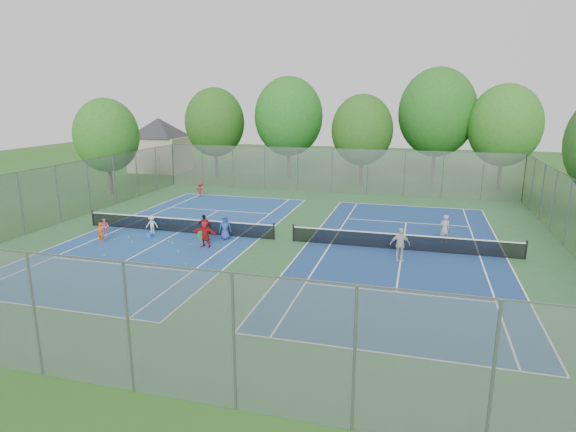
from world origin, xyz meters
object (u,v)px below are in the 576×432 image
object	(u,v)px
net_right	(403,242)
ball_hopper	(201,235)
instructor	(445,229)
net_left	(179,226)
ball_crate	(150,235)

from	to	relation	value
net_right	ball_hopper	size ratio (longest dim) A/B	21.18
ball_hopper	net_right	bearing A→B (deg)	5.75
ball_hopper	instructor	size ratio (longest dim) A/B	0.35
instructor	ball_hopper	bearing A→B (deg)	-13.84
net_left	net_right	distance (m)	14.00
ball_hopper	instructor	world-z (taller)	instructor
net_left	net_right	world-z (taller)	same
ball_crate	ball_hopper	xyz separation A→B (m)	(3.29, 0.37, 0.17)
net_left	instructor	bearing A→B (deg)	7.16
net_left	ball_crate	size ratio (longest dim) A/B	40.25
net_right	ball_hopper	distance (m)	11.93
net_right	ball_crate	world-z (taller)	net_right
instructor	ball_crate	bearing A→B (deg)	-15.05
ball_crate	ball_hopper	distance (m)	3.31
net_left	instructor	distance (m)	16.45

